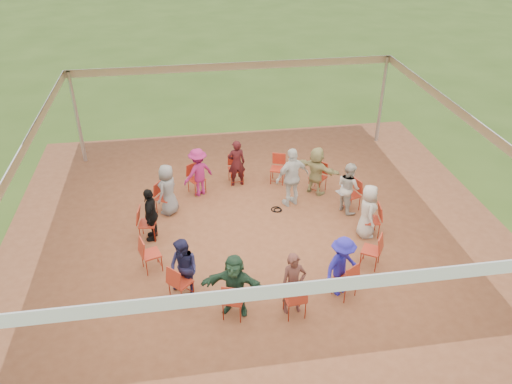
{
  "coord_description": "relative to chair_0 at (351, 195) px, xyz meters",
  "views": [
    {
      "loc": [
        -1.69,
        -10.23,
        7.66
      ],
      "look_at": [
        -0.05,
        0.3,
        1.16
      ],
      "focal_mm": 35.0,
      "sensor_mm": 36.0,
      "label": 1
    }
  ],
  "objects": [
    {
      "name": "ground",
      "position": [
        -2.69,
        -0.89,
        -0.45
      ],
      "size": [
        80.0,
        80.0,
        0.0
      ],
      "primitive_type": "plane",
      "color": "#39561B",
      "rests_on": "ground"
    },
    {
      "name": "dirt_patch",
      "position": [
        -2.69,
        -0.89,
        -0.44
      ],
      "size": [
        13.0,
        13.0,
        0.0
      ],
      "primitive_type": "plane",
      "color": "brown",
      "rests_on": "ground"
    },
    {
      "name": "tent",
      "position": [
        -2.69,
        -0.89,
        1.92
      ],
      "size": [
        10.33,
        10.33,
        3.0
      ],
      "color": "#B2B2B7",
      "rests_on": "ground"
    },
    {
      "name": "chair_0",
      "position": [
        0.0,
        0.0,
        0.0
      ],
      "size": [
        0.55,
        0.54,
        0.9
      ],
      "primitive_type": null,
      "rotation": [
        0.0,
        0.0,
        1.89
      ],
      "color": "#B02F1B",
      "rests_on": "ground"
    },
    {
      "name": "chair_1",
      "position": [
        -0.65,
        1.08,
        0.0
      ],
      "size": [
        0.61,
        0.61,
        0.9
      ],
      "primitive_type": null,
      "rotation": [
        0.0,
        0.0,
        2.34
      ],
      "color": "#B02F1B",
      "rests_on": "ground"
    },
    {
      "name": "chair_2",
      "position": [
        -1.71,
        1.77,
        0.0
      ],
      "size": [
        0.55,
        0.56,
        0.9
      ],
      "primitive_type": null,
      "rotation": [
        0.0,
        0.0,
        2.79
      ],
      "color": "#B02F1B",
      "rests_on": "ground"
    },
    {
      "name": "chair_3",
      "position": [
        -2.96,
        1.93,
        0.0
      ],
      "size": [
        0.46,
        0.48,
        0.9
      ],
      "primitive_type": null,
      "rotation": [
        0.0,
        0.0,
        -3.05
      ],
      "color": "#B02F1B",
      "rests_on": "ground"
    },
    {
      "name": "chair_4",
      "position": [
        -4.16,
        1.53,
        0.0
      ],
      "size": [
        0.59,
        0.59,
        0.9
      ],
      "primitive_type": null,
      "rotation": [
        0.0,
        0.0,
        -2.6
      ],
      "color": "#B02F1B",
      "rests_on": "ground"
    },
    {
      "name": "chair_5",
      "position": [
        -5.07,
        0.65,
        0.0
      ],
      "size": [
        0.6,
        0.59,
        0.9
      ],
      "primitive_type": null,
      "rotation": [
        0.0,
        0.0,
        -2.15
      ],
      "color": "#B02F1B",
      "rests_on": "ground"
    },
    {
      "name": "chair_6",
      "position": [
        -5.5,
        -0.53,
        0.0
      ],
      "size": [
        0.49,
        0.47,
        0.9
      ],
      "primitive_type": null,
      "rotation": [
        0.0,
        0.0,
        -1.7
      ],
      "color": "#B02F1B",
      "rests_on": "ground"
    },
    {
      "name": "chair_7",
      "position": [
        -5.38,
        -1.79,
        0.0
      ],
      "size": [
        0.55,
        0.54,
        0.9
      ],
      "primitive_type": null,
      "rotation": [
        0.0,
        0.0,
        -1.25
      ],
      "color": "#B02F1B",
      "rests_on": "ground"
    },
    {
      "name": "chair_8",
      "position": [
        -4.73,
        -2.87,
        0.0
      ],
      "size": [
        0.61,
        0.61,
        0.9
      ],
      "primitive_type": null,
      "rotation": [
        0.0,
        0.0,
        -0.8
      ],
      "color": "#B02F1B",
      "rests_on": "ground"
    },
    {
      "name": "chair_9",
      "position": [
        -3.67,
        -3.55,
        0.0
      ],
      "size": [
        0.55,
        0.56,
        0.9
      ],
      "primitive_type": null,
      "rotation": [
        0.0,
        0.0,
        -0.35
      ],
      "color": "#B02F1B",
      "rests_on": "ground"
    },
    {
      "name": "chair_10",
      "position": [
        -2.42,
        -3.71,
        0.0
      ],
      "size": [
        0.46,
        0.48,
        0.9
      ],
      "primitive_type": null,
      "rotation": [
        0.0,
        0.0,
        0.1
      ],
      "color": "#B02F1B",
      "rests_on": "ground"
    },
    {
      "name": "chair_11",
      "position": [
        -1.22,
        -3.32,
        0.0
      ],
      "size": [
        0.59,
        0.59,
        0.9
      ],
      "primitive_type": null,
      "rotation": [
        0.0,
        0.0,
        0.55
      ],
      "color": "#B02F1B",
      "rests_on": "ground"
    },
    {
      "name": "chair_12",
      "position": [
        -0.31,
        -2.44,
        0.0
      ],
      "size": [
        0.6,
        0.59,
        0.9
      ],
      "primitive_type": null,
      "rotation": [
        0.0,
        0.0,
        0.99
      ],
      "color": "#B02F1B",
      "rests_on": "ground"
    },
    {
      "name": "chair_13",
      "position": [
        0.12,
        -1.26,
        0.0
      ],
      "size": [
        0.49,
        0.47,
        0.9
      ],
      "primitive_type": null,
      "rotation": [
        0.0,
        0.0,
        1.44
      ],
      "color": "#B02F1B",
      "rests_on": "ground"
    },
    {
      "name": "person_seated_0",
      "position": [
        -0.11,
        -0.04,
        0.28
      ],
      "size": [
        0.61,
        0.8,
        1.46
      ],
      "primitive_type": "imported",
      "rotation": [
        0.0,
        0.0,
        1.89
      ],
      "color": "#B9B3A6",
      "rests_on": "ground"
    },
    {
      "name": "person_seated_1",
      "position": [
        -0.74,
        1.0,
        0.28
      ],
      "size": [
        1.3,
        1.32,
        1.46
      ],
      "primitive_type": "imported",
      "rotation": [
        0.0,
        0.0,
        2.34
      ],
      "color": "tan",
      "rests_on": "ground"
    },
    {
      "name": "person_seated_2",
      "position": [
        -2.95,
        1.81,
        0.28
      ],
      "size": [
        0.56,
        0.4,
        1.46
      ],
      "primitive_type": "imported",
      "rotation": [
        0.0,
        0.0,
        -3.05
      ],
      "color": "#3A1012",
      "rests_on": "ground"
    },
    {
      "name": "person_seated_3",
      "position": [
        -4.1,
        1.43,
        0.28
      ],
      "size": [
        1.05,
        0.89,
        1.46
      ],
      "primitive_type": "imported",
      "rotation": [
        0.0,
        0.0,
        -2.6
      ],
      "color": "#931B5A",
      "rests_on": "ground"
    },
    {
      "name": "person_seated_4",
      "position": [
        -4.96,
        0.59,
        0.28
      ],
      "size": [
        0.72,
        0.81,
        1.46
      ],
      "primitive_type": "imported",
      "rotation": [
        0.0,
        0.0,
        -2.15
      ],
      "color": "slate",
      "rests_on": "ground"
    },
    {
      "name": "person_seated_5",
      "position": [
        -5.38,
        -0.55,
        0.28
      ],
      "size": [
        0.54,
        0.9,
        1.46
      ],
      "primitive_type": "imported",
      "rotation": [
        0.0,
        0.0,
        -1.7
      ],
      "color": "black",
      "rests_on": "ground"
    },
    {
      "name": "person_seated_6",
      "position": [
        -4.64,
        -2.78,
        0.28
      ],
      "size": [
        0.78,
        0.79,
        1.46
      ],
      "primitive_type": "imported",
      "rotation": [
        0.0,
        0.0,
        -0.8
      ],
      "color": "#1F2046",
      "rests_on": "ground"
    },
    {
      "name": "person_seated_7",
      "position": [
        -3.63,
        -3.44,
        0.28
      ],
      "size": [
        1.44,
        0.94,
        1.46
      ],
      "primitive_type": "imported",
      "rotation": [
        0.0,
        0.0,
        -0.35
      ],
      "color": "#244631",
      "rests_on": "ground"
    },
    {
      "name": "person_seated_8",
      "position": [
        -2.43,
        -3.6,
        0.28
      ],
      "size": [
        0.56,
        0.4,
        1.46
      ],
      "primitive_type": "imported",
      "rotation": [
        0.0,
        0.0,
        0.1
      ],
      "color": "brown",
      "rests_on": "ground"
    },
    {
      "name": "person_seated_9",
      "position": [
        -1.28,
        -3.21,
        0.28
      ],
      "size": [
        1.05,
        0.89,
        1.46
      ],
      "primitive_type": "imported",
      "rotation": [
        0.0,
        0.0,
        0.55
      ],
      "color": "#2520AE",
      "rests_on": "ground"
    },
    {
      "name": "person_seated_10",
      "position": [
        0.0,
        -1.24,
        0.28
      ],
      "size": [
        0.49,
        0.76,
        1.46
      ],
      "primitive_type": "imported",
      "rotation": [
        0.0,
        0.0,
        1.44
      ],
      "color": "#B9B3A6",
      "rests_on": "ground"
    },
    {
      "name": "standing_person",
      "position": [
        -1.56,
        0.49,
        0.43
      ],
      "size": [
        1.13,
        0.83,
        1.74
      ],
      "primitive_type": "imported",
      "rotation": [
        0.0,
        0.0,
        3.48
      ],
      "color": "silver",
      "rests_on": "ground"
    },
    {
      "name": "cable_coil",
      "position": [
        -2.03,
        0.24,
        -0.43
      ],
      "size": [
        0.31,
        0.31,
        0.03
      ],
      "rotation": [
        0.0,
        0.0,
        0.03
      ],
      "color": "black",
      "rests_on": "ground"
    },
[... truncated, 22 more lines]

